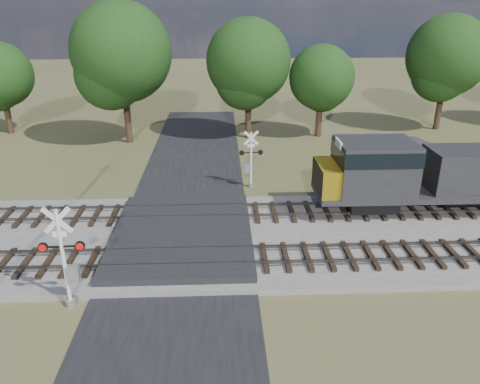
{
  "coord_description": "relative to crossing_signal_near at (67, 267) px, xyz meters",
  "views": [
    {
      "loc": [
        2.02,
        -20.95,
        11.58
      ],
      "look_at": [
        3.02,
        2.0,
        2.07
      ],
      "focal_mm": 35.0,
      "sensor_mm": 36.0,
      "label": 1
    }
  ],
  "objects": [
    {
      "name": "treeline",
      "position": [
        13.89,
        25.5,
        5.0
      ],
      "size": [
        79.84,
        11.38,
        11.66
      ],
      "color": "black",
      "rests_on": "ground"
    },
    {
      "name": "crossing_signal_far",
      "position": [
        7.99,
        12.7,
        -0.25
      ],
      "size": [
        1.55,
        0.34,
        3.85
      ],
      "rotation": [
        0.0,
        0.0,
        3.18
      ],
      "color": "silver",
      "rests_on": "ground"
    },
    {
      "name": "ground",
      "position": [
        4.08,
        4.84,
        -1.85
      ],
      "size": [
        160.0,
        160.0,
        0.0
      ],
      "primitive_type": "plane",
      "color": "#444C28",
      "rests_on": "ground"
    },
    {
      "name": "crossing_panel",
      "position": [
        4.08,
        5.34,
        -1.53
      ],
      "size": [
        7.0,
        9.0,
        0.62
      ],
      "primitive_type": "cube",
      "color": "#262628",
      "rests_on": "ground"
    },
    {
      "name": "track_far",
      "position": [
        7.2,
        7.84,
        -1.43
      ],
      "size": [
        140.0,
        2.6,
        0.33
      ],
      "color": "black",
      "rests_on": "ballast_bed"
    },
    {
      "name": "road",
      "position": [
        4.08,
        4.84,
        -1.81
      ],
      "size": [
        7.0,
        60.0,
        0.08
      ],
      "primitive_type": "cube",
      "color": "black",
      "rests_on": "ground"
    },
    {
      "name": "track_near",
      "position": [
        7.2,
        2.84,
        -1.43
      ],
      "size": [
        140.0,
        2.6,
        0.33
      ],
      "color": "black",
      "rests_on": "ballast_bed"
    },
    {
      "name": "crossing_signal_near",
      "position": [
        0.0,
        0.0,
        0.0
      ],
      "size": [
        1.79,
        0.39,
        4.44
      ],
      "rotation": [
        0.0,
        0.0,
        0.03
      ],
      "color": "silver",
      "rests_on": "ground"
    },
    {
      "name": "ballast_bed",
      "position": [
        14.08,
        5.34,
        -1.7
      ],
      "size": [
        140.0,
        10.0,
        0.3
      ],
      "primitive_type": "cube",
      "color": "gray",
      "rests_on": "ground"
    },
    {
      "name": "equipment_shed",
      "position": [
        18.06,
        12.36,
        -0.45
      ],
      "size": [
        4.83,
        4.83,
        2.76
      ],
      "rotation": [
        0.0,
        0.0,
        0.22
      ],
      "color": "#42301C",
      "rests_on": "ground"
    }
  ]
}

